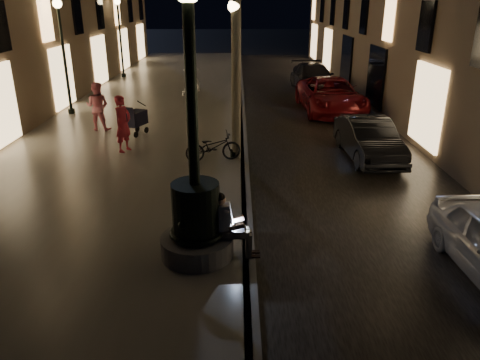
{
  "coord_description": "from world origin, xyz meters",
  "views": [
    {
      "loc": [
        -0.22,
        -5.96,
        4.88
      ],
      "look_at": [
        -0.16,
        3.0,
        1.38
      ],
      "focal_mm": 35.0,
      "sensor_mm": 36.0,
      "label": 1
    }
  ],
  "objects_px": {
    "lamp_curb_a": "(234,58)",
    "lamp_left_b": "(62,40)",
    "lamp_curb_b": "(235,37)",
    "lamp_left_c": "(119,26)",
    "stroller": "(135,118)",
    "pedestrian_pink": "(98,106)",
    "lamp_curb_d": "(236,20)",
    "bicycle": "(213,147)",
    "seated_man_laptop": "(229,223)",
    "pedestrian_white": "(192,86)",
    "fountain_lamppost": "(196,208)",
    "car_third": "(331,95)",
    "car_rear": "(313,78)",
    "lamp_curb_c": "(236,26)",
    "car_second": "(369,139)",
    "pedestrian_red": "(123,124)"
  },
  "relations": [
    {
      "from": "seated_man_laptop",
      "to": "lamp_curb_c",
      "type": "height_order",
      "value": "lamp_curb_c"
    },
    {
      "from": "car_second",
      "to": "seated_man_laptop",
      "type": "bearing_deg",
      "value": -126.91
    },
    {
      "from": "fountain_lamppost",
      "to": "stroller",
      "type": "relative_size",
      "value": 4.28
    },
    {
      "from": "lamp_curb_d",
      "to": "car_rear",
      "type": "distance_m",
      "value": 12.76
    },
    {
      "from": "lamp_curb_b",
      "to": "pedestrian_pink",
      "type": "distance_m",
      "value": 7.29
    },
    {
      "from": "lamp_curb_a",
      "to": "pedestrian_pink",
      "type": "height_order",
      "value": "lamp_curb_a"
    },
    {
      "from": "fountain_lamppost",
      "to": "bicycle",
      "type": "distance_m",
      "value": 5.67
    },
    {
      "from": "lamp_curb_b",
      "to": "pedestrian_red",
      "type": "bearing_deg",
      "value": -115.96
    },
    {
      "from": "seated_man_laptop",
      "to": "pedestrian_white",
      "type": "xyz_separation_m",
      "value": [
        -1.9,
        13.29,
        0.26
      ]
    },
    {
      "from": "lamp_curb_b",
      "to": "pedestrian_red",
      "type": "xyz_separation_m",
      "value": [
        -3.58,
        -7.35,
        -2.13
      ]
    },
    {
      "from": "lamp_curb_a",
      "to": "lamp_left_b",
      "type": "distance_m",
      "value": 9.3
    },
    {
      "from": "lamp_curb_c",
      "to": "lamp_left_c",
      "type": "bearing_deg",
      "value": 180.0
    },
    {
      "from": "fountain_lamppost",
      "to": "lamp_left_c",
      "type": "relative_size",
      "value": 1.08
    },
    {
      "from": "lamp_curb_d",
      "to": "stroller",
      "type": "bearing_deg",
      "value": -99.55
    },
    {
      "from": "lamp_curb_a",
      "to": "lamp_left_c",
      "type": "bearing_deg",
      "value": 113.93
    },
    {
      "from": "stroller",
      "to": "pedestrian_pink",
      "type": "xyz_separation_m",
      "value": [
        -1.52,
        0.7,
        0.29
      ]
    },
    {
      "from": "seated_man_laptop",
      "to": "pedestrian_pink",
      "type": "distance_m",
      "value": 10.55
    },
    {
      "from": "lamp_curb_a",
      "to": "lamp_left_c",
      "type": "height_order",
      "value": "same"
    },
    {
      "from": "lamp_curb_d",
      "to": "lamp_left_b",
      "type": "relative_size",
      "value": 1.0
    },
    {
      "from": "car_second",
      "to": "pedestrian_pink",
      "type": "height_order",
      "value": "pedestrian_pink"
    },
    {
      "from": "lamp_curb_d",
      "to": "car_third",
      "type": "bearing_deg",
      "value": -75.78
    },
    {
      "from": "lamp_curb_d",
      "to": "bicycle",
      "type": "xyz_separation_m",
      "value": [
        -0.65,
        -24.36,
        -2.59
      ]
    },
    {
      "from": "lamp_curb_d",
      "to": "pedestrian_red",
      "type": "height_order",
      "value": "lamp_curb_d"
    },
    {
      "from": "bicycle",
      "to": "pedestrian_white",
      "type": "bearing_deg",
      "value": -2.89
    },
    {
      "from": "lamp_left_b",
      "to": "lamp_left_c",
      "type": "distance_m",
      "value": 10.0
    },
    {
      "from": "lamp_curb_a",
      "to": "stroller",
      "type": "bearing_deg",
      "value": 144.43
    },
    {
      "from": "seated_man_laptop",
      "to": "car_second",
      "type": "height_order",
      "value": "seated_man_laptop"
    },
    {
      "from": "fountain_lamppost",
      "to": "lamp_curb_d",
      "type": "bearing_deg",
      "value": 88.66
    },
    {
      "from": "fountain_lamppost",
      "to": "lamp_curb_c",
      "type": "distance_m",
      "value": 22.1
    },
    {
      "from": "lamp_left_b",
      "to": "lamp_curb_b",
      "type": "bearing_deg",
      "value": 15.73
    },
    {
      "from": "lamp_curb_b",
      "to": "lamp_left_b",
      "type": "height_order",
      "value": "same"
    },
    {
      "from": "lamp_left_b",
      "to": "pedestrian_white",
      "type": "bearing_deg",
      "value": 14.19
    },
    {
      "from": "pedestrian_white",
      "to": "bicycle",
      "type": "distance_m",
      "value": 7.78
    },
    {
      "from": "pedestrian_pink",
      "to": "lamp_left_b",
      "type": "bearing_deg",
      "value": -46.71
    },
    {
      "from": "fountain_lamppost",
      "to": "lamp_curb_a",
      "type": "relative_size",
      "value": 1.08
    },
    {
      "from": "car_third",
      "to": "pedestrian_pink",
      "type": "height_order",
      "value": "pedestrian_pink"
    },
    {
      "from": "car_third",
      "to": "pedestrian_white",
      "type": "relative_size",
      "value": 2.84
    },
    {
      "from": "stroller",
      "to": "lamp_curb_d",
      "type": "bearing_deg",
      "value": 103.59
    },
    {
      "from": "lamp_curb_c",
      "to": "lamp_left_c",
      "type": "xyz_separation_m",
      "value": [
        -7.1,
        0.0,
        0.0
      ]
    },
    {
      "from": "pedestrian_white",
      "to": "fountain_lamppost",
      "type": "bearing_deg",
      "value": 37.7
    },
    {
      "from": "lamp_curb_b",
      "to": "lamp_left_c",
      "type": "height_order",
      "value": "same"
    },
    {
      "from": "lamp_left_c",
      "to": "pedestrian_pink",
      "type": "height_order",
      "value": "lamp_left_c"
    },
    {
      "from": "stroller",
      "to": "lamp_curb_a",
      "type": "bearing_deg",
      "value": -12.43
    },
    {
      "from": "fountain_lamppost",
      "to": "lamp_left_c",
      "type": "distance_m",
      "value": 23.0
    },
    {
      "from": "seated_man_laptop",
      "to": "lamp_curb_b",
      "type": "distance_m",
      "value": 14.19
    },
    {
      "from": "stroller",
      "to": "pedestrian_pink",
      "type": "relative_size",
      "value": 0.68
    },
    {
      "from": "car_rear",
      "to": "seated_man_laptop",
      "type": "bearing_deg",
      "value": -105.95
    },
    {
      "from": "car_rear",
      "to": "lamp_curb_c",
      "type": "bearing_deg",
      "value": 136.52
    },
    {
      "from": "lamp_left_c",
      "to": "stroller",
      "type": "height_order",
      "value": "lamp_left_c"
    },
    {
      "from": "stroller",
      "to": "pedestrian_white",
      "type": "bearing_deg",
      "value": 94.25
    }
  ]
}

